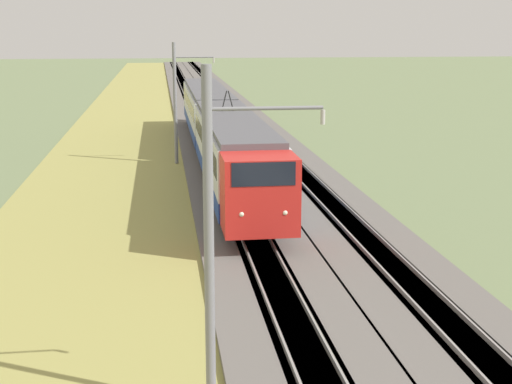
% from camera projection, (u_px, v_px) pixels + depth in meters
% --- Properties ---
extents(ballast_main, '(240.00, 4.40, 0.30)m').
position_uv_depth(ballast_main, '(203.00, 129.00, 59.60)').
color(ballast_main, '#605B56').
rests_on(ballast_main, ground).
extents(ballast_adjacent, '(240.00, 4.40, 0.30)m').
position_uv_depth(ballast_adjacent, '(254.00, 128.00, 60.16)').
color(ballast_adjacent, '#605B56').
rests_on(ballast_adjacent, ground).
extents(track_main, '(240.00, 1.57, 0.45)m').
position_uv_depth(track_main, '(203.00, 129.00, 59.59)').
color(track_main, '#4C4238').
rests_on(track_main, ground).
extents(track_adjacent, '(240.00, 1.57, 0.45)m').
position_uv_depth(track_adjacent, '(254.00, 128.00, 60.16)').
color(track_adjacent, '#4C4238').
rests_on(track_adjacent, ground).
extents(grass_verge, '(240.00, 10.22, 0.12)m').
position_uv_depth(grass_verge, '(131.00, 131.00, 58.84)').
color(grass_verge, '#99934C').
rests_on(grass_verge, ground).
extents(passenger_train, '(38.87, 2.87, 5.19)m').
position_uv_depth(passenger_train, '(218.00, 126.00, 44.19)').
color(passenger_train, red).
rests_on(passenger_train, ground).
extents(catenary_mast_near, '(0.22, 2.56, 7.68)m').
position_uv_depth(catenary_mast_near, '(212.00, 242.00, 15.02)').
color(catenary_mast_near, slate).
rests_on(catenary_mast_near, ground).
extents(catenary_mast_mid, '(0.22, 2.56, 7.56)m').
position_uv_depth(catenary_mast_mid, '(176.00, 103.00, 43.77)').
color(catenary_mast_mid, slate).
rests_on(catenary_mast_mid, ground).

